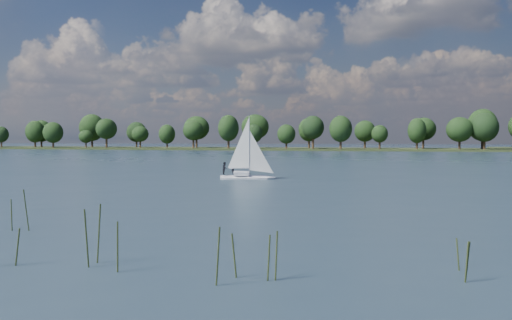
% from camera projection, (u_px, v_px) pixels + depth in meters
% --- Properties ---
extents(ground, '(700.00, 700.00, 0.00)m').
position_uv_depth(ground, '(364.00, 160.00, 128.73)').
color(ground, '#233342').
rests_on(ground, ground).
extents(far_shore, '(660.00, 40.00, 1.50)m').
position_uv_depth(far_shore, '(381.00, 150.00, 237.20)').
color(far_shore, black).
rests_on(far_shore, ground).
extents(sailboat, '(6.36, 3.55, 8.07)m').
position_uv_depth(sailboat, '(244.00, 161.00, 69.67)').
color(sailboat, silver).
rests_on(sailboat, ground).
extents(treeline, '(562.76, 73.82, 18.36)m').
position_uv_depth(treeline, '(384.00, 131.00, 232.78)').
color(treeline, black).
rests_on(treeline, ground).
extents(reeds, '(60.59, 11.28, 2.27)m').
position_uv_depth(reeds, '(178.00, 241.00, 22.89)').
color(reeds, '#283316').
rests_on(reeds, ground).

